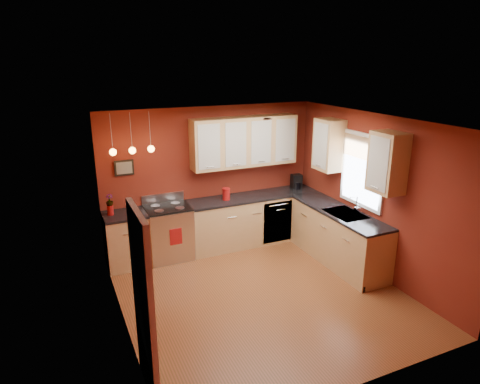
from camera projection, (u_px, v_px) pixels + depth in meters
name	position (u px, v px, depth m)	size (l,w,h in m)	color
floor	(262.00, 294.00, 6.45)	(4.20, 4.20, 0.00)	brown
ceiling	(265.00, 122.00, 5.66)	(4.00, 4.20, 0.02)	beige
wall_back	(211.00, 177.00, 7.88)	(4.00, 0.02, 2.60)	maroon
wall_front	(360.00, 281.00, 4.23)	(4.00, 0.02, 2.60)	maroon
wall_left	(119.00, 237.00, 5.27)	(0.02, 4.20, 2.60)	maroon
wall_right	(374.00, 196.00, 6.84)	(0.02, 4.20, 2.60)	maroon
base_cabinets_back_left	(127.00, 241.00, 7.23)	(0.70, 0.60, 0.90)	tan
base_cabinets_back_right	(253.00, 220.00, 8.16)	(2.54, 0.60, 0.90)	tan
base_cabinets_right	(338.00, 237.00, 7.37)	(0.60, 2.10, 0.90)	tan
counter_back_left	(125.00, 215.00, 7.09)	(0.70, 0.62, 0.04)	black
counter_back_right	(253.00, 196.00, 8.02)	(2.54, 0.62, 0.04)	black
counter_right	(340.00, 212.00, 7.23)	(0.62, 2.10, 0.04)	black
gas_range	(169.00, 232.00, 7.51)	(0.76, 0.64, 1.11)	silver
dishwasher_front	(278.00, 222.00, 8.06)	(0.60, 0.02, 0.80)	silver
sink	(345.00, 215.00, 7.10)	(0.50, 0.70, 0.33)	#939498
window	(363.00, 168.00, 6.97)	(0.06, 1.02, 1.22)	white
door_left_wall	(144.00, 305.00, 4.33)	(0.12, 0.82, 2.05)	white
upper_cabinets_back	(244.00, 142.00, 7.77)	(2.00, 0.35, 0.90)	tan
upper_cabinets_right	(356.00, 153.00, 6.86)	(0.35, 1.95, 0.90)	tan
wall_picture	(124.00, 168.00, 7.15)	(0.32, 0.03, 0.26)	black
pendant_lights	(132.00, 150.00, 6.79)	(0.71, 0.11, 0.66)	#939498
red_canister	(226.00, 194.00, 7.75)	(0.15, 0.15, 0.22)	maroon
red_vase	(110.00, 210.00, 7.01)	(0.10, 0.10, 0.16)	maroon
flowers	(109.00, 201.00, 6.96)	(0.12, 0.12, 0.21)	maroon
coffee_maker	(297.00, 182.00, 8.41)	(0.21, 0.21, 0.28)	black
soap_pump	(357.00, 209.00, 7.06)	(0.08, 0.08, 0.17)	white
dish_towel	(176.00, 237.00, 7.22)	(0.21, 0.01, 0.29)	maroon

